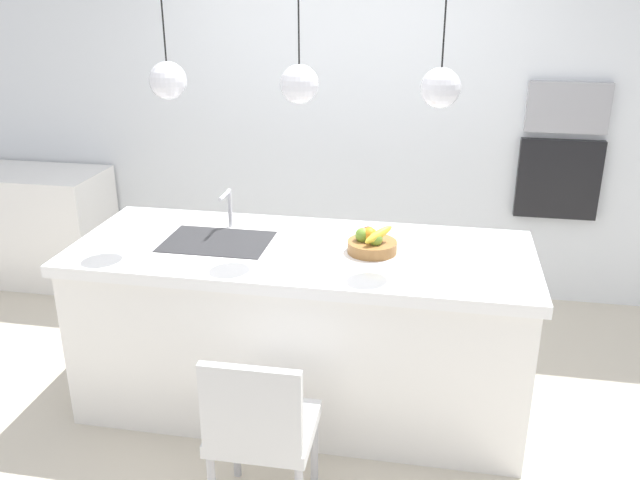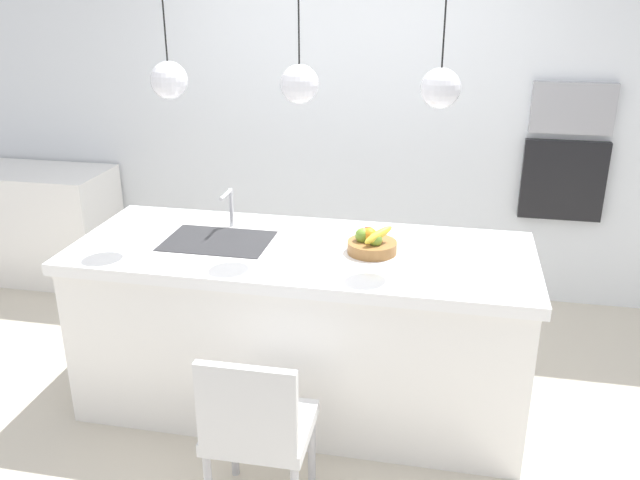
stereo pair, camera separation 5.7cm
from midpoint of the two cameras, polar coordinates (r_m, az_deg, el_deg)
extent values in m
plane|color=beige|center=(3.93, -1.90, -13.44)|extent=(6.60, 6.60, 0.00)
cube|color=white|center=(4.94, 2.06, 10.34)|extent=(6.00, 0.10, 2.60)
cube|color=white|center=(3.70, -1.98, -7.85)|extent=(2.34, 0.88, 0.88)
cube|color=white|center=(3.49, -2.08, -1.12)|extent=(2.40, 0.94, 0.06)
cube|color=#2D2D30|center=(3.60, -9.21, -0.21)|extent=(0.56, 0.40, 0.02)
cylinder|color=silver|center=(3.78, -8.12, 2.71)|extent=(0.02, 0.02, 0.22)
cylinder|color=silver|center=(3.68, -8.59, 3.79)|extent=(0.02, 0.16, 0.02)
cylinder|color=#9E6B38|center=(3.42, 4.00, -0.58)|extent=(0.25, 0.25, 0.06)
sphere|color=red|center=(3.42, 3.65, 0.51)|extent=(0.08, 0.08, 0.08)
sphere|color=olive|center=(3.40, 3.20, 0.41)|extent=(0.08, 0.08, 0.08)
sphere|color=olive|center=(3.36, 4.30, 0.07)|extent=(0.07, 0.07, 0.07)
sphere|color=orange|center=(3.40, 3.75, 0.42)|extent=(0.08, 0.08, 0.08)
ellipsoid|color=yellow|center=(3.36, 4.53, 0.47)|extent=(0.16, 0.17, 0.09)
cube|color=white|center=(5.70, -23.26, 1.12)|extent=(1.10, 0.60, 0.88)
cube|color=#9E9EA3|center=(4.86, 20.06, 10.60)|extent=(0.54, 0.08, 0.34)
cube|color=black|center=(4.97, 19.34, 4.94)|extent=(0.56, 0.08, 0.56)
cube|color=silver|center=(3.02, -5.35, -15.66)|extent=(0.44, 0.41, 0.06)
cube|color=silver|center=(2.74, -6.53, -14.20)|extent=(0.42, 0.04, 0.39)
cylinder|color=#B2B2B7|center=(3.26, -1.01, -17.46)|extent=(0.04, 0.04, 0.40)
cylinder|color=#B2B2B7|center=(3.33, -7.67, -16.62)|extent=(0.04, 0.04, 0.40)
sphere|color=silver|center=(3.47, -13.32, 13.10)|extent=(0.19, 0.19, 0.19)
sphere|color=silver|center=(3.26, -2.29, 13.15)|extent=(0.19, 0.19, 0.19)
sphere|color=silver|center=(3.18, 9.73, 12.67)|extent=(0.19, 0.19, 0.19)
camera|label=1|loc=(0.03, -90.47, -0.18)|focal=37.52mm
camera|label=2|loc=(0.03, 89.53, 0.18)|focal=37.52mm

